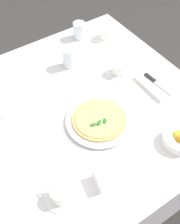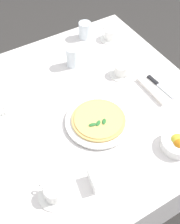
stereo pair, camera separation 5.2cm
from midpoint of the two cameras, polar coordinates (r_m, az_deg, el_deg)
The scene contains 13 objects.
ground_plane at distance 2.14m, azimuth -0.40°, elevation -12.39°, with size 8.00×8.00×0.00m, color #33302D.
dining_table at distance 1.61m, azimuth -0.51°, elevation -1.93°, with size 1.21×1.21×0.75m.
pizza_plate at distance 1.44m, azimuth 2.63°, elevation -1.81°, with size 0.32×0.32×0.02m.
pizza at distance 1.43m, azimuth 2.65°, elevation -1.47°, with size 0.26×0.26×0.02m.
coffee_cup_far_left at distance 1.67m, azimuth 6.82°, elevation 7.76°, with size 0.13×0.13×0.06m.
coffee_cup_left_edge at distance 1.23m, azimuth -5.63°, elevation -14.98°, with size 0.13×0.13×0.06m.
coffee_cup_near_right at distance 1.92m, azimuth 4.64°, elevation 14.30°, with size 0.13×0.13×0.07m.
water_glass_back_corner at distance 1.92m, azimuth -0.17°, elevation 14.97°, with size 0.08×0.08×0.10m.
water_glass_far_right at distance 1.71m, azimuth -2.44°, elevation 10.15°, with size 0.07×0.07×0.12m.
napkin_folded at distance 1.64m, azimuth 13.67°, elevation 4.54°, with size 0.22×0.13×0.02m.
dinner_knife at distance 1.63m, azimuth 13.82°, elevation 4.83°, with size 0.20×0.03×0.01m.
citrus_bowl at distance 1.41m, azimuth 17.19°, elevation -5.61°, with size 0.15×0.15×0.07m.
menu_card at distance 1.25m, azimuth 1.49°, elevation -13.02°, with size 0.09×0.02×0.06m.
Camera 2 is at (0.88, -0.48, 1.89)m, focal length 48.60 mm.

